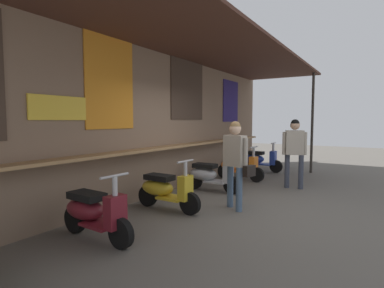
{
  "coord_description": "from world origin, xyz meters",
  "views": [
    {
      "loc": [
        -5.42,
        -2.34,
        1.67
      ],
      "look_at": [
        0.63,
        1.42,
        1.12
      ],
      "focal_mm": 28.66,
      "sensor_mm": 36.0,
      "label": 1
    }
  ],
  "objects_px": {
    "scooter_orange": "(237,166)",
    "shopper_browsing": "(295,146)",
    "scooter_yellow": "(164,189)",
    "scooter_silver": "(209,175)",
    "scooter_blue": "(259,159)",
    "scooter_maroon": "(92,212)",
    "shopper_with_handbag": "(236,156)"
  },
  "relations": [
    {
      "from": "scooter_orange",
      "to": "shopper_browsing",
      "type": "bearing_deg",
      "value": -6.35
    },
    {
      "from": "scooter_yellow",
      "to": "scooter_orange",
      "type": "distance_m",
      "value": 3.41
    },
    {
      "from": "scooter_silver",
      "to": "scooter_orange",
      "type": "distance_m",
      "value": 1.65
    },
    {
      "from": "scooter_blue",
      "to": "shopper_browsing",
      "type": "xyz_separation_m",
      "value": [
        -2.01,
        -1.62,
        0.66
      ]
    },
    {
      "from": "scooter_maroon",
      "to": "shopper_browsing",
      "type": "bearing_deg",
      "value": 74.68
    },
    {
      "from": "scooter_silver",
      "to": "shopper_browsing",
      "type": "distance_m",
      "value": 2.22
    },
    {
      "from": "scooter_yellow",
      "to": "shopper_browsing",
      "type": "xyz_separation_m",
      "value": [
        3.14,
        -1.62,
        0.66
      ]
    },
    {
      "from": "scooter_yellow",
      "to": "shopper_with_handbag",
      "type": "relative_size",
      "value": 0.85
    },
    {
      "from": "scooter_yellow",
      "to": "shopper_browsing",
      "type": "bearing_deg",
      "value": 64.7
    },
    {
      "from": "scooter_maroon",
      "to": "scooter_orange",
      "type": "distance_m",
      "value": 5.09
    },
    {
      "from": "scooter_blue",
      "to": "shopper_with_handbag",
      "type": "distance_m",
      "value": 4.6
    },
    {
      "from": "scooter_maroon",
      "to": "scooter_yellow",
      "type": "distance_m",
      "value": 1.68
    },
    {
      "from": "scooter_maroon",
      "to": "scooter_blue",
      "type": "relative_size",
      "value": 1.0
    },
    {
      "from": "scooter_maroon",
      "to": "scooter_orange",
      "type": "xyz_separation_m",
      "value": [
        5.09,
        0.0,
        0.0
      ]
    },
    {
      "from": "scooter_yellow",
      "to": "scooter_silver",
      "type": "xyz_separation_m",
      "value": [
        1.76,
        0.0,
        0.0
      ]
    },
    {
      "from": "scooter_orange",
      "to": "scooter_blue",
      "type": "distance_m",
      "value": 1.73
    },
    {
      "from": "scooter_yellow",
      "to": "scooter_orange",
      "type": "height_order",
      "value": "same"
    },
    {
      "from": "scooter_maroon",
      "to": "scooter_silver",
      "type": "bearing_deg",
      "value": 93.24
    },
    {
      "from": "scooter_silver",
      "to": "scooter_orange",
      "type": "height_order",
      "value": "same"
    },
    {
      "from": "scooter_orange",
      "to": "scooter_yellow",
      "type": "bearing_deg",
      "value": -86.76
    },
    {
      "from": "scooter_maroon",
      "to": "scooter_yellow",
      "type": "xyz_separation_m",
      "value": [
        1.68,
        0.0,
        0.0
      ]
    },
    {
      "from": "scooter_yellow",
      "to": "scooter_silver",
      "type": "distance_m",
      "value": 1.76
    },
    {
      "from": "scooter_maroon",
      "to": "scooter_blue",
      "type": "height_order",
      "value": "same"
    },
    {
      "from": "shopper_browsing",
      "to": "scooter_blue",
      "type": "bearing_deg",
      "value": -162.84
    },
    {
      "from": "scooter_maroon",
      "to": "scooter_silver",
      "type": "height_order",
      "value": "same"
    },
    {
      "from": "scooter_maroon",
      "to": "shopper_browsing",
      "type": "xyz_separation_m",
      "value": [
        4.81,
        -1.62,
        0.66
      ]
    },
    {
      "from": "scooter_maroon",
      "to": "shopper_with_handbag",
      "type": "height_order",
      "value": "shopper_with_handbag"
    },
    {
      "from": "scooter_orange",
      "to": "shopper_with_handbag",
      "type": "xyz_separation_m",
      "value": [
        -2.69,
        -1.12,
        0.62
      ]
    },
    {
      "from": "scooter_maroon",
      "to": "scooter_silver",
      "type": "relative_size",
      "value": 1.0
    },
    {
      "from": "scooter_silver",
      "to": "shopper_with_handbag",
      "type": "bearing_deg",
      "value": -44.4
    },
    {
      "from": "shopper_browsing",
      "to": "scooter_yellow",
      "type": "bearing_deg",
      "value": -48.94
    },
    {
      "from": "scooter_orange",
      "to": "shopper_browsing",
      "type": "distance_m",
      "value": 1.77
    }
  ]
}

